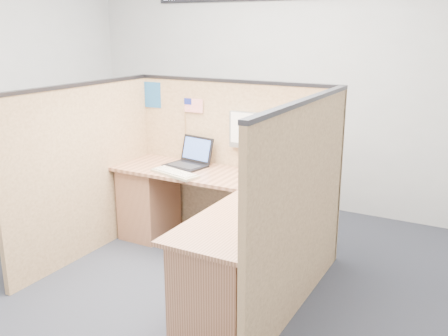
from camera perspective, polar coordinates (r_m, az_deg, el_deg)
The scene contains 13 objects.
floor at distance 4.15m, azimuth -5.62°, elevation -12.74°, with size 5.00×5.00×0.00m, color #20212D.
wall_back at distance 5.67m, azimuth 7.06°, elevation 9.81°, with size 5.00×5.00×0.00m, color #AEB1B4.
cubicle_partitions at distance 4.18m, azimuth -2.62°, elevation -1.02°, with size 2.06×1.83×1.53m.
l_desk at distance 4.11m, azimuth -1.38°, elevation -6.89°, with size 1.95×1.75×0.73m.
laptop at distance 4.67m, azimuth -3.98°, elevation 1.07°, with size 0.40×0.40×0.26m.
keyboard at distance 4.39m, azimuth -5.66°, elevation -0.59°, with size 0.50×0.28×0.03m.
mouse at distance 3.97m, azimuth 4.97°, elevation -2.23°, with size 0.11×0.06×0.04m, color silver.
hand_forearm at distance 3.85m, azimuth 4.29°, elevation -2.58°, with size 0.11×0.38×0.08m.
blue_poster at distance 4.99m, azimuth -8.16°, elevation 8.27°, with size 0.19×0.00×0.25m, color #1D5287.
american_flag at distance 4.74m, azimuth -3.75°, elevation 7.02°, with size 0.20×0.01×0.35m.
file_holder at distance 4.48m, azimuth 2.20°, elevation 4.40°, with size 0.26×0.05×0.33m.
paper_left at distance 4.38m, azimuth 6.05°, elevation 3.82°, with size 0.21×0.00×0.27m, color white.
paper_right at distance 4.33m, azimuth 7.53°, elevation 4.42°, with size 0.21×0.00×0.27m, color white.
Camera 1 is at (2.10, -2.99, 1.97)m, focal length 40.00 mm.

